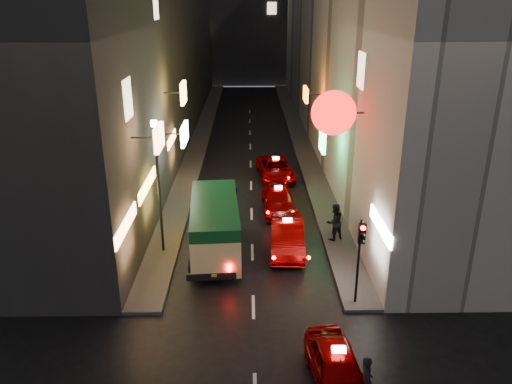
{
  "coord_description": "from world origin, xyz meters",
  "views": [
    {
      "loc": [
        -0.16,
        -8.02,
        11.27
      ],
      "look_at": [
        0.17,
        13.0,
        3.07
      ],
      "focal_mm": 35.0,
      "sensor_mm": 36.0,
      "label": 1
    }
  ],
  "objects_px": {
    "taxi_near": "(338,366)",
    "lamp_post": "(158,179)",
    "pedestrian_crossing": "(367,377)",
    "traffic_light": "(361,245)",
    "minibus": "(215,222)"
  },
  "relations": [
    {
      "from": "taxi_near",
      "to": "lamp_post",
      "type": "relative_size",
      "value": 0.8
    },
    {
      "from": "minibus",
      "to": "taxi_near",
      "type": "bearing_deg",
      "value": -64.05
    },
    {
      "from": "taxi_near",
      "to": "pedestrian_crossing",
      "type": "bearing_deg",
      "value": -39.78
    },
    {
      "from": "traffic_light",
      "to": "lamp_post",
      "type": "distance_m",
      "value": 9.42
    },
    {
      "from": "taxi_near",
      "to": "lamp_post",
      "type": "bearing_deg",
      "value": 127.38
    },
    {
      "from": "taxi_near",
      "to": "lamp_post",
      "type": "distance_m",
      "value": 11.47
    },
    {
      "from": "minibus",
      "to": "taxi_near",
      "type": "xyz_separation_m",
      "value": [
        4.26,
        -8.74,
        -0.88
      ]
    },
    {
      "from": "pedestrian_crossing",
      "to": "lamp_post",
      "type": "distance_m",
      "value": 12.36
    },
    {
      "from": "lamp_post",
      "to": "taxi_near",
      "type": "bearing_deg",
      "value": -52.62
    },
    {
      "from": "minibus",
      "to": "pedestrian_crossing",
      "type": "height_order",
      "value": "minibus"
    },
    {
      "from": "pedestrian_crossing",
      "to": "traffic_light",
      "type": "bearing_deg",
      "value": -18.09
    },
    {
      "from": "taxi_near",
      "to": "pedestrian_crossing",
      "type": "height_order",
      "value": "pedestrian_crossing"
    },
    {
      "from": "pedestrian_crossing",
      "to": "lamp_post",
      "type": "relative_size",
      "value": 0.29
    },
    {
      "from": "taxi_near",
      "to": "traffic_light",
      "type": "bearing_deg",
      "value": 71.06
    },
    {
      "from": "pedestrian_crossing",
      "to": "lamp_post",
      "type": "xyz_separation_m",
      "value": [
        -7.47,
        9.43,
        2.82
      ]
    }
  ]
}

